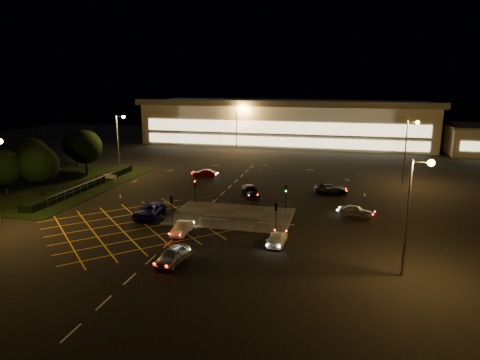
% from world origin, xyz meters
% --- Properties ---
extents(ground, '(180.00, 180.00, 0.00)m').
position_xyz_m(ground, '(0.00, 0.00, 0.00)').
color(ground, black).
rests_on(ground, ground).
extents(pedestrian_island, '(14.00, 9.00, 0.12)m').
position_xyz_m(pedestrian_island, '(2.00, -2.00, 0.06)').
color(pedestrian_island, '#4C4944').
rests_on(pedestrian_island, ground).
extents(grass_verge, '(18.00, 30.00, 0.08)m').
position_xyz_m(grass_verge, '(-28.00, 6.00, 0.04)').
color(grass_verge, black).
rests_on(grass_verge, ground).
extents(hedge, '(2.00, 26.00, 1.00)m').
position_xyz_m(hedge, '(-23.00, 6.00, 0.50)').
color(hedge, black).
rests_on(hedge, ground).
extents(supermarket, '(72.00, 26.50, 10.50)m').
position_xyz_m(supermarket, '(0.00, 61.95, 5.31)').
color(supermarket, beige).
rests_on(supermarket, ground).
extents(streetlight_se, '(1.78, 0.56, 10.03)m').
position_xyz_m(streetlight_se, '(20.44, -14.00, 6.56)').
color(streetlight_se, slate).
rests_on(streetlight_se, ground).
extents(streetlight_nw, '(1.78, 0.56, 10.03)m').
position_xyz_m(streetlight_nw, '(-23.56, 18.00, 6.56)').
color(streetlight_nw, slate).
rests_on(streetlight_nw, ground).
extents(streetlight_ne, '(1.78, 0.56, 10.03)m').
position_xyz_m(streetlight_ne, '(24.44, 20.00, 6.56)').
color(streetlight_ne, slate).
rests_on(streetlight_ne, ground).
extents(streetlight_far_left, '(1.78, 0.56, 10.03)m').
position_xyz_m(streetlight_far_left, '(-9.56, 48.00, 6.56)').
color(streetlight_far_left, slate).
rests_on(streetlight_far_left, ground).
extents(streetlight_far_right, '(1.78, 0.56, 10.03)m').
position_xyz_m(streetlight_far_right, '(30.44, 50.00, 6.56)').
color(streetlight_far_right, slate).
rests_on(streetlight_far_right, ground).
extents(signal_sw, '(0.28, 0.30, 3.15)m').
position_xyz_m(signal_sw, '(-4.00, -5.99, 2.37)').
color(signal_sw, black).
rests_on(signal_sw, pedestrian_island).
extents(signal_se, '(0.28, 0.30, 3.15)m').
position_xyz_m(signal_se, '(8.00, -5.99, 2.37)').
color(signal_se, black).
rests_on(signal_se, pedestrian_island).
extents(signal_nw, '(0.28, 0.30, 3.15)m').
position_xyz_m(signal_nw, '(-4.00, 1.99, 2.37)').
color(signal_nw, black).
rests_on(signal_nw, pedestrian_island).
extents(signal_ne, '(0.28, 0.30, 3.15)m').
position_xyz_m(signal_ne, '(8.00, 1.99, 2.37)').
color(signal_ne, black).
rests_on(signal_ne, pedestrian_island).
extents(tree_a, '(5.04, 5.04, 6.86)m').
position_xyz_m(tree_a, '(-30.00, -2.00, 4.33)').
color(tree_a, black).
rests_on(tree_a, ground).
extents(tree_b, '(5.40, 5.40, 7.35)m').
position_xyz_m(tree_b, '(-32.00, 6.00, 4.64)').
color(tree_b, black).
rests_on(tree_b, ground).
extents(tree_c, '(5.76, 5.76, 7.84)m').
position_xyz_m(tree_c, '(-28.00, 14.00, 4.95)').
color(tree_c, black).
rests_on(tree_c, ground).
extents(tree_d, '(4.68, 4.68, 6.37)m').
position_xyz_m(tree_d, '(-34.00, 20.00, 4.02)').
color(tree_d, black).
rests_on(tree_d, ground).
extents(tree_e, '(5.40, 5.40, 7.35)m').
position_xyz_m(tree_e, '(-26.00, 0.00, 4.64)').
color(tree_e, black).
rests_on(tree_e, ground).
extents(car_near_silver, '(2.36, 4.56, 1.48)m').
position_xyz_m(car_near_silver, '(0.28, -16.23, 0.74)').
color(car_near_silver, '#B4B8BB').
rests_on(car_near_silver, ground).
extents(car_queue_white, '(1.37, 3.87, 1.27)m').
position_xyz_m(car_queue_white, '(-1.65, -9.00, 0.64)').
color(car_queue_white, white).
rests_on(car_queue_white, ground).
extents(car_left_blue, '(3.06, 5.87, 1.58)m').
position_xyz_m(car_left_blue, '(-7.53, -4.62, 0.79)').
color(car_left_blue, '#0D0D4F').
rests_on(car_left_blue, ground).
extents(car_far_dkgrey, '(3.73, 5.27, 1.42)m').
position_xyz_m(car_far_dkgrey, '(2.20, 7.64, 0.71)').
color(car_far_dkgrey, black).
rests_on(car_far_dkgrey, ground).
extents(car_right_silver, '(4.14, 2.39, 1.33)m').
position_xyz_m(car_right_silver, '(16.54, 1.64, 0.66)').
color(car_right_silver, '#A8ABAF').
rests_on(car_right_silver, ground).
extents(car_circ_red, '(3.91, 1.69, 1.25)m').
position_xyz_m(car_circ_red, '(-7.88, 17.57, 0.63)').
color(car_circ_red, maroon).
rests_on(car_circ_red, ground).
extents(car_east_grey, '(5.02, 2.66, 1.35)m').
position_xyz_m(car_east_grey, '(13.28, 11.56, 0.67)').
color(car_east_grey, black).
rests_on(car_east_grey, ground).
extents(car_approach_white, '(1.82, 4.29, 1.23)m').
position_xyz_m(car_approach_white, '(8.67, -9.52, 0.62)').
color(car_approach_white, white).
rests_on(car_approach_white, ground).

